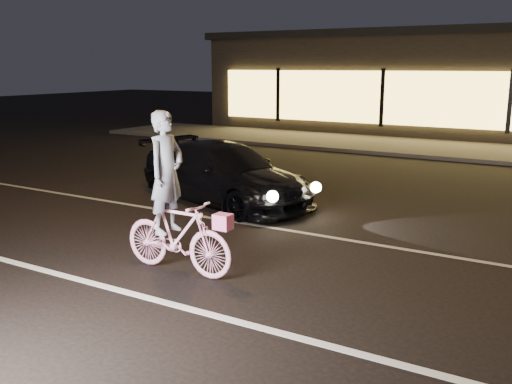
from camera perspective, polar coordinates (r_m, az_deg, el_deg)
The scene contains 6 objects.
ground at distance 7.50m, azimuth 8.80°, elevation -9.59°, with size 90.00×90.00×0.00m, color black.
lane_stripe_near at distance 6.24m, azimuth 3.47°, elevation -14.15°, with size 60.00×0.12×0.01m, color silver.
lane_stripe_far at distance 9.28m, azimuth 13.45°, elevation -5.39°, with size 60.00×0.10×0.01m, color gray.
sidewalk at distance 19.83m, azimuth 23.04°, elevation 3.60°, with size 30.00×4.00×0.12m, color #383533.
cyclist at distance 7.86m, azimuth -8.17°, elevation -2.44°, with size 1.77×0.61×2.23m.
sedan at distance 11.80m, azimuth -3.20°, elevation 1.84°, with size 4.58×2.90×1.24m.
Camera 1 is at (2.52, -6.48, 2.81)m, focal length 40.00 mm.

